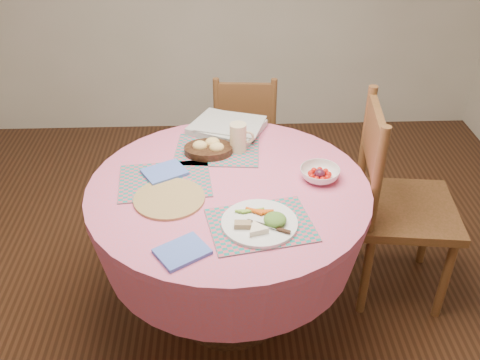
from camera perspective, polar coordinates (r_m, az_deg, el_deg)
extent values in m
plane|color=#331C0F|center=(2.82, -1.04, -13.35)|extent=(4.00, 4.00, 0.00)
cylinder|color=#D36293|center=(2.34, -1.22, -1.05)|extent=(1.24, 1.24, 0.04)
cone|color=#D36293|center=(2.44, -1.18, -4.33)|extent=(1.24, 1.24, 0.30)
cylinder|color=black|center=(2.66, -1.09, -10.11)|extent=(0.14, 0.14, 0.44)
cylinder|color=black|center=(2.80, -1.05, -12.93)|extent=(0.56, 0.56, 0.06)
cube|color=brown|center=(2.73, 17.38, -3.04)|extent=(0.52, 0.54, 0.04)
cylinder|color=brown|center=(2.79, 21.06, -9.72)|extent=(0.05, 0.05, 0.50)
cylinder|color=brown|center=(3.08, 19.38, -4.66)|extent=(0.05, 0.05, 0.50)
cylinder|color=brown|center=(2.70, 13.30, -9.70)|extent=(0.05, 0.05, 0.50)
cylinder|color=brown|center=(3.00, 12.41, -4.48)|extent=(0.05, 0.05, 0.50)
cylinder|color=brown|center=(2.37, 14.39, -0.37)|extent=(0.05, 0.05, 0.55)
cylinder|color=brown|center=(2.71, 13.28, 4.34)|extent=(0.05, 0.05, 0.55)
cube|color=brown|center=(2.48, 14.14, 4.32)|extent=(0.08, 0.40, 0.27)
cube|color=brown|center=(3.42, 0.55, 4.79)|extent=(0.43, 0.41, 0.04)
cylinder|color=brown|center=(3.66, 3.15, 3.10)|extent=(0.04, 0.04, 0.41)
cylinder|color=brown|center=(3.66, -2.02, 3.17)|extent=(0.04, 0.04, 0.41)
cylinder|color=brown|center=(3.39, 3.28, 0.43)|extent=(0.04, 0.04, 0.41)
cylinder|color=brown|center=(3.40, -2.29, 0.50)|extent=(0.04, 0.04, 0.41)
cylinder|color=brown|center=(3.16, 3.54, 6.87)|extent=(0.04, 0.04, 0.46)
cylinder|color=brown|center=(3.16, -2.49, 6.93)|extent=(0.04, 0.04, 0.46)
cube|color=brown|center=(3.12, 0.53, 8.41)|extent=(0.33, 0.05, 0.22)
cube|color=#167D75|center=(2.10, 2.24, -4.81)|extent=(0.45, 0.37, 0.01)
cube|color=#167D75|center=(2.38, -8.00, -0.07)|extent=(0.43, 0.34, 0.01)
cube|color=#167D75|center=(2.58, -2.43, 3.20)|extent=(0.42, 0.33, 0.01)
cylinder|color=olive|center=(2.26, -7.55, -1.97)|extent=(0.30, 0.30, 0.01)
cube|color=#4F6DCC|center=(1.99, -6.19, -7.60)|extent=(0.23, 0.22, 0.01)
cube|color=#4F6DCC|center=(2.42, -8.05, 0.85)|extent=(0.23, 0.21, 0.01)
cylinder|color=white|center=(2.10, 2.09, -4.58)|extent=(0.30, 0.30, 0.01)
ellipsoid|color=#24561D|center=(2.08, 3.77, -4.16)|extent=(0.09, 0.09, 0.04)
cylinder|color=#FFEBCC|center=(2.04, 1.95, -5.30)|extent=(0.11, 0.11, 0.02)
cube|color=brown|center=(2.06, 0.35, -4.84)|extent=(0.07, 0.04, 0.02)
cube|color=silver|center=(2.07, 2.71, -4.84)|extent=(0.14, 0.08, 0.00)
cylinder|color=black|center=(2.55, -3.39, 3.23)|extent=(0.23, 0.23, 0.03)
ellipsoid|color=#F5C47D|center=(2.53, -4.32, 3.90)|extent=(0.07, 0.06, 0.05)
ellipsoid|color=#F5C47D|center=(2.56, -2.96, 4.27)|extent=(0.07, 0.06, 0.05)
ellipsoid|color=#F5C47D|center=(2.51, -2.51, 3.72)|extent=(0.07, 0.06, 0.05)
cylinder|color=beige|center=(2.54, -0.20, 4.57)|extent=(0.08, 0.08, 0.14)
torus|color=beige|center=(2.54, 0.77, 4.58)|extent=(0.07, 0.01, 0.07)
imported|color=white|center=(2.38, 8.50, 0.64)|extent=(0.21, 0.21, 0.05)
sphere|color=red|center=(2.39, 9.44, 0.57)|extent=(0.03, 0.03, 0.03)
sphere|color=red|center=(2.41, 9.11, 0.90)|extent=(0.03, 0.03, 0.03)
sphere|color=red|center=(2.42, 8.51, 1.07)|extent=(0.03, 0.03, 0.03)
sphere|color=red|center=(2.41, 7.89, 0.99)|extent=(0.03, 0.03, 0.03)
sphere|color=red|center=(2.39, 7.56, 0.72)|extent=(0.03, 0.03, 0.03)
sphere|color=red|center=(2.37, 7.66, 0.36)|extent=(0.03, 0.03, 0.03)
sphere|color=red|center=(2.35, 8.15, 0.08)|extent=(0.03, 0.03, 0.03)
sphere|color=red|center=(2.35, 8.82, 0.04)|extent=(0.03, 0.03, 0.03)
sphere|color=red|center=(2.37, 9.33, 0.23)|extent=(0.03, 0.03, 0.03)
sphere|color=#441326|center=(2.38, 8.50, 0.62)|extent=(0.05, 0.05, 0.05)
cube|color=silver|center=(2.74, -1.43, 5.65)|extent=(0.43, 0.40, 0.03)
cube|color=silver|center=(2.73, -1.01, 6.06)|extent=(0.38, 0.34, 0.01)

